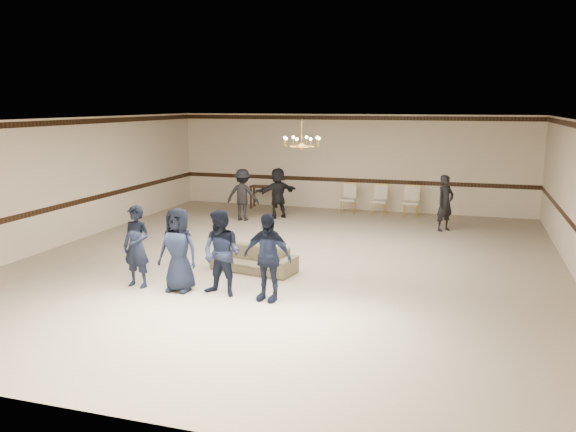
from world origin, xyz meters
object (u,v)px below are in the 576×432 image
Objects in this scene: boy_a at (137,246)px; console_table at (264,197)px; adult_mid at (278,193)px; banquet_chair_right at (411,202)px; boy_d at (267,257)px; boy_c at (222,253)px; banquet_chair_left at (349,199)px; banquet_chair_mid at (379,201)px; settee at (254,259)px; adult_right at (445,203)px; adult_left at (243,195)px; boy_b at (178,250)px; chandelier at (302,133)px.

console_table is (-0.57, 8.97, -0.42)m from boy_a.
banquet_chair_right is at bearing 149.25° from adult_mid.
boy_d is 1.75× the size of console_table.
boy_c is 8.80m from banquet_chair_left.
banquet_chair_mid is at bearing 74.63° from boy_a.
boy_d is 1.66× the size of banquet_chair_mid.
banquet_chair_right is (4.00, 1.29, -0.30)m from adult_mid.
adult_mid reaches higher than console_table.
banquet_chair_mid is 1.00m from banquet_chair_right.
boy_d is at bearing -93.28° from banquet_chair_mid.
settee is 1.97× the size of console_table.
banquet_chair_mid reaches higher than console_table.
console_table is at bearing 113.52° from adult_right.
boy_a is 9.00m from console_table.
boy_b is at bearing 98.62° from adult_left.
banquet_chair_mid is at bearing 87.57° from settee.
chandelier is at bearing 63.44° from boy_a.
console_table is (-4.00, 0.20, -0.10)m from banquet_chair_mid.
boy_a is 1.66× the size of banquet_chair_left.
boy_b is 1.98m from settee.
boy_d is at bearing -161.02° from adult_right.
boy_b is (0.90, 0.00, 0.00)m from boy_a.
boy_c reaches higher than banquet_chair_right.
chandelier reaches higher than boy_b.
settee is (-0.51, -1.94, -2.61)m from chandelier.
banquet_chair_left is at bearing 95.44° from settee.
adult_left is 1.00× the size of adult_mid.
boy_c is at bearing 1.00° from boy_b.
chandelier is 4.77m from adult_mid.
chandelier is 6.57m from console_table.
boy_a is 1.02× the size of adult_mid.
settee is 1.87× the size of banquet_chair_mid.
boy_c is at bearing -90.12° from banquet_chair_left.
boy_c is at bearing -99.04° from banquet_chair_mid.
banquet_chair_mid is at bearing 89.49° from boy_c.
banquet_chair_left and banquet_chair_right have the same top height.
boy_b reaches higher than settee.
boy_d reaches higher than settee.
boy_d is at bearing 10.02° from boy_c.
adult_mid reaches higher than banquet_chair_mid.
boy_d is at bearing -51.37° from settee.
adult_right is 1.62× the size of banquet_chair_right.
banquet_chair_mid is 4.01m from console_table.
console_table is at bearing 114.81° from boy_c.
adult_mid reaches higher than banquet_chair_left.
boy_d is 7.82m from adult_mid.
banquet_chair_mid reaches higher than settee.
adult_left is 2.23m from console_table.
boy_a reaches higher than adult_right.
boy_c is 9.29m from console_table.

